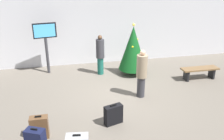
{
  "coord_description": "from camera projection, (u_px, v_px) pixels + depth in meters",
  "views": [
    {
      "loc": [
        -1.81,
        -7.12,
        3.83
      ],
      "look_at": [
        -0.22,
        0.11,
        0.9
      ],
      "focal_mm": 37.42,
      "sensor_mm": 36.0,
      "label": 1
    }
  ],
  "objects": [
    {
      "name": "traveller_0",
      "position": [
        142.0,
        73.0,
        7.78
      ],
      "size": [
        0.4,
        0.4,
        1.67
      ],
      "color": "#333338",
      "rests_on": "ground_plane"
    },
    {
      "name": "traveller_1",
      "position": [
        100.0,
        54.0,
        9.67
      ],
      "size": [
        0.42,
        0.42,
        1.68
      ],
      "color": "#19594C",
      "rests_on": "ground_plane"
    },
    {
      "name": "holiday_tree",
      "position": [
        133.0,
        48.0,
        9.59
      ],
      "size": [
        1.16,
        1.16,
        2.16
      ],
      "color": "#4C3319",
      "rests_on": "ground_plane"
    },
    {
      "name": "waiting_bench",
      "position": [
        200.0,
        71.0,
        9.35
      ],
      "size": [
        1.52,
        0.44,
        0.48
      ],
      "color": "brown",
      "rests_on": "ground_plane"
    },
    {
      "name": "suitcase_2",
      "position": [
        40.0,
        127.0,
        5.92
      ],
      "size": [
        0.45,
        0.24,
        0.64
      ],
      "color": "brown",
      "rests_on": "ground_plane"
    },
    {
      "name": "suitcase_0",
      "position": [
        113.0,
        115.0,
        6.5
      ],
      "size": [
        0.55,
        0.35,
        0.6
      ],
      "color": "black",
      "rests_on": "ground_plane"
    },
    {
      "name": "back_wall",
      "position": [
        101.0,
        28.0,
        10.84
      ],
      "size": [
        16.0,
        0.2,
        3.33
      ],
      "primitive_type": "cube",
      "color": "silver",
      "rests_on": "ground_plane"
    },
    {
      "name": "flight_info_kiosk",
      "position": [
        45.0,
        38.0,
        9.57
      ],
      "size": [
        0.93,
        0.26,
        2.15
      ],
      "color": "#333338",
      "rests_on": "ground_plane"
    },
    {
      "name": "ground_plane",
      "position": [
        119.0,
        94.0,
        8.23
      ],
      "size": [
        16.0,
        16.0,
        0.0
      ],
      "primitive_type": "plane",
      "color": "#665E54"
    }
  ]
}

